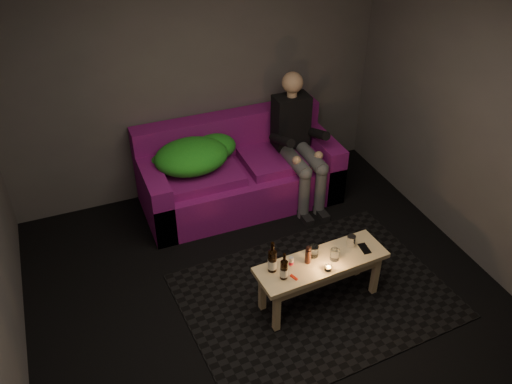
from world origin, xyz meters
The scene contains 17 objects.
floor centered at (0.00, 0.00, 0.00)m, with size 4.50×4.50×0.00m, color black.
room centered at (0.00, 0.47, 1.64)m, with size 4.50×4.50×4.50m.
rug centered at (0.39, 0.18, 0.01)m, with size 2.26×1.64×0.01m, color black.
sofa centered at (0.28, 1.82, 0.32)m, with size 2.06×0.93×0.88m.
green_blanket centered at (-0.18, 1.81, 0.67)m, with size 0.91×0.62×0.31m.
person centered at (0.88, 1.65, 0.71)m, with size 0.37×0.85×1.37m.
coffee_table centered at (0.39, 0.13, 0.38)m, with size 1.15×0.43×0.46m.
beer_bottle_a centered at (-0.03, 0.18, 0.57)m, with size 0.07×0.07×0.29m.
beer_bottle_b centered at (0.02, 0.07, 0.55)m, with size 0.06×0.06×0.25m.
salt_shaker centered at (0.13, 0.18, 0.50)m, with size 0.04×0.04×0.08m, color silver.
pepper_mill centered at (0.27, 0.16, 0.53)m, with size 0.05×0.05×0.13m, color black.
tumbler_back centered at (0.35, 0.22, 0.51)m, with size 0.08×0.08×0.10m, color white.
tealight centered at (0.39, 0.02, 0.48)m, with size 0.06×0.06×0.04m.
tumbler_front centered at (0.50, 0.11, 0.51)m, with size 0.08×0.08×0.10m, color white.
steel_cup centered at (0.71, 0.21, 0.51)m, with size 0.07×0.07×0.10m, color silver.
smartphone centered at (0.79, 0.13, 0.47)m, with size 0.07×0.14×0.01m, color black.
red_lighter centered at (0.09, 0.04, 0.47)m, with size 0.02×0.07×0.01m, color red.
Camera 1 is at (-1.36, -2.74, 3.50)m, focal length 38.00 mm.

